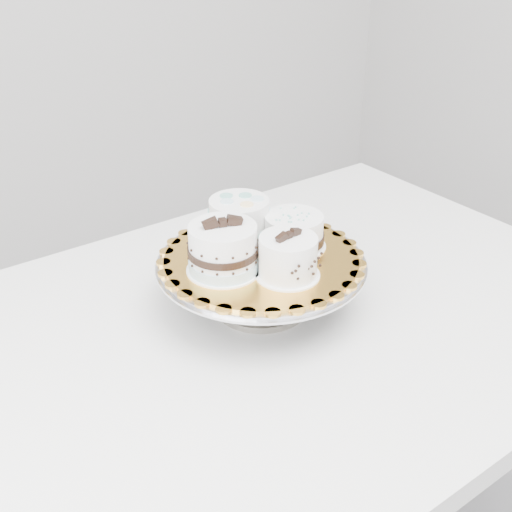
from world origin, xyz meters
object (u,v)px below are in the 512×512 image
cake_stand (261,274)px  cake_board (261,258)px  cake_dots (239,220)px  cake_ribbon (294,232)px  table (265,350)px  cake_swirl (288,258)px  cake_banded (223,250)px

cake_stand → cake_board: cake_board is taller
cake_dots → cake_ribbon: cake_dots is taller
table → cake_swirl: size_ratio=12.68×
cake_swirl → cake_dots: bearing=81.6°
cake_stand → cake_swirl: size_ratio=3.33×
table → cake_stand: 0.14m
cake_stand → cake_board: bearing=63.4°
cake_swirl → cake_banded: size_ratio=0.81×
cake_stand → cake_ribbon: cake_ribbon is taller
cake_swirl → cake_banded: (-0.08, 0.07, 0.00)m
table → cake_ribbon: 0.22m
cake_stand → cake_dots: 0.10m
cake_board → cake_stand: bearing=-116.6°
cake_ribbon → cake_board: bearing=-165.1°
table → cake_ribbon: cake_ribbon is taller
table → cake_dots: size_ratio=10.82×
cake_banded → table: bearing=-9.0°
cake_banded → cake_swirl: bearing=-25.9°
cake_swirl → cake_dots: size_ratio=0.85×
table → cake_banded: (-0.06, 0.03, 0.21)m
cake_banded → cake_stand: bearing=19.0°
cake_stand → cake_dots: size_ratio=2.84×
cake_stand → cake_banded: bearing=-175.4°
cake_board → cake_swirl: size_ratio=3.05×
table → cake_banded: 0.22m
cake_board → cake_swirl: bearing=-86.9°
cake_stand → cake_ribbon: 0.09m
cake_board → cake_dots: (-0.00, 0.07, 0.04)m
cake_stand → cake_ribbon: size_ratio=2.94×
cake_swirl → cake_stand: bearing=83.0°
table → cake_banded: bearing=151.8°
cake_swirl → cake_banded: cake_banded is taller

